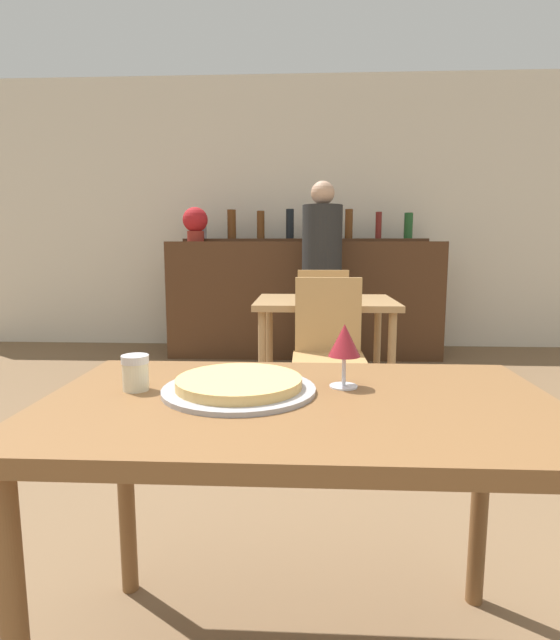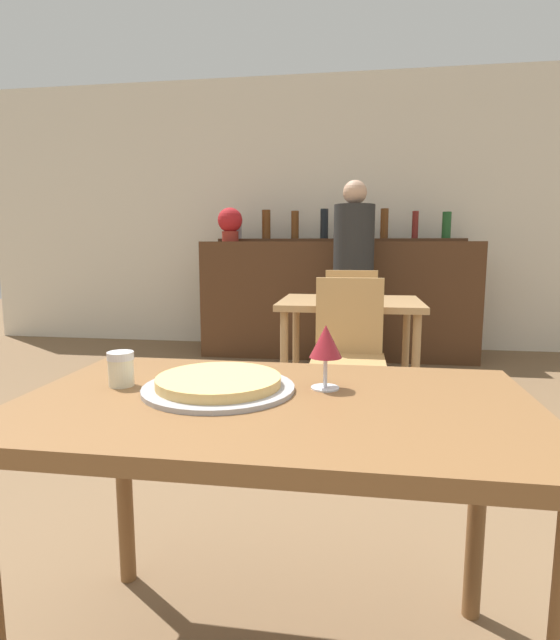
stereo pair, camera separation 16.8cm
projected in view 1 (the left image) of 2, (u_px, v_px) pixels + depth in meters
The scene contains 12 objects.
wall_back at pixel (305, 214), 5.27m from camera, with size 8.00×0.05×2.80m.
dining_table_near at pixel (299, 432), 1.16m from camera, with size 1.19×0.71×0.73m.
dining_table_far at pixel (325, 313), 3.31m from camera, with size 0.91×0.73×0.72m.
bar_counter at pixel (304, 299), 4.90m from camera, with size 2.60×0.56×1.11m.
bar_back_shelf at pixel (303, 233), 4.94m from camera, with size 2.39×0.24×0.34m.
chair_far_side_front at pixel (328, 346), 2.80m from camera, with size 0.40×0.40×0.89m.
chair_far_side_back at pixel (322, 318), 3.85m from camera, with size 0.40×0.40×0.89m.
pizza_tray at pixel (239, 385), 1.20m from camera, with size 0.37×0.37×0.04m.
cheese_shaker at pixel (136, 372), 1.21m from camera, with size 0.07×0.07×0.09m.
person_standing at pixel (322, 270), 4.27m from camera, with size 0.34×0.34×1.61m.
wine_glass at pixel (344, 342), 1.23m from camera, with size 0.08×0.08×0.16m.
potted_plant at pixel (195, 222), 4.79m from camera, with size 0.24×0.24×0.33m.
Camera 1 is at (0.01, -1.11, 1.08)m, focal length 28.00 mm.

